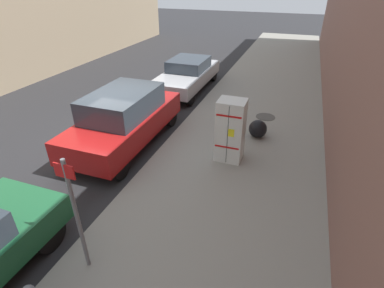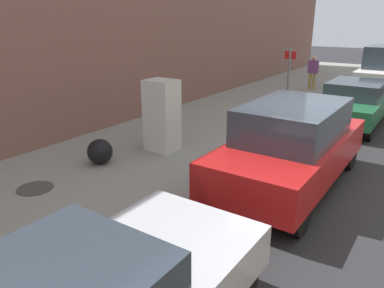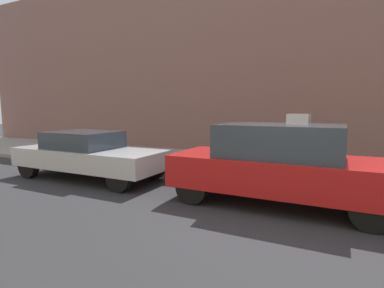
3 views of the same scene
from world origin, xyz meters
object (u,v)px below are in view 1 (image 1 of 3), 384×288
Objects in this scene: street_sign_post at (75,211)px; parked_sedan_silver at (188,74)px; discarded_refrigerator at (230,131)px; parked_suv_red at (125,118)px; trash_bag at (258,129)px.

parked_sedan_silver is at bearing -79.80° from street_sign_post.
street_sign_post is 10.15m from parked_sedan_silver.
discarded_refrigerator reaches higher than parked_sedan_silver.
discarded_refrigerator reaches higher than parked_suv_red.
discarded_refrigerator is at bearing -109.19° from street_sign_post.
parked_suv_red is (3.91, 1.61, 0.47)m from trash_bag.
street_sign_post is at bearing 112.12° from parked_suv_red.
discarded_refrigerator is 0.39× the size of parked_suv_red.
parked_suv_red is (3.34, 0.03, -0.13)m from discarded_refrigerator.
parked_suv_red is (-0.00, 5.56, 0.17)m from parked_sedan_silver.
street_sign_post is (1.55, 4.44, 0.41)m from discarded_refrigerator.
discarded_refrigerator is 1.78m from trash_bag.
street_sign_post is at bearing 70.81° from discarded_refrigerator.
parked_suv_red is (1.79, -4.41, -0.53)m from street_sign_post.
trash_bag is at bearing 134.72° from parked_sedan_silver.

